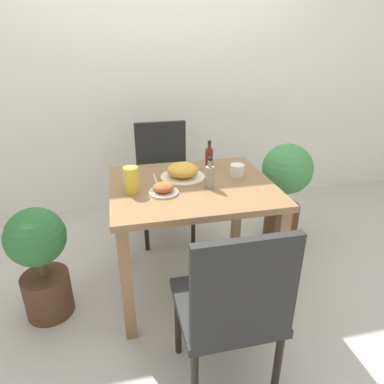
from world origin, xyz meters
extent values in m
plane|color=#B7B2A8|center=(0.00, 0.00, 0.00)|extent=(16.00, 16.00, 0.00)
cube|color=white|center=(0.00, 1.28, 1.30)|extent=(8.00, 0.05, 2.60)
cube|color=olive|center=(0.00, 0.00, 0.70)|extent=(0.93, 0.79, 0.04)
cube|color=olive|center=(-0.42, -0.34, 0.34)|extent=(0.06, 0.06, 0.69)
cube|color=olive|center=(0.42, -0.34, 0.34)|extent=(0.06, 0.06, 0.69)
cube|color=olive|center=(-0.42, 0.34, 0.34)|extent=(0.06, 0.06, 0.69)
cube|color=olive|center=(0.42, 0.34, 0.34)|extent=(0.06, 0.06, 0.69)
cube|color=black|center=(-0.01, -0.69, 0.44)|extent=(0.42, 0.42, 0.04)
cube|color=black|center=(-0.01, -0.88, 0.68)|extent=(0.40, 0.04, 0.44)
cylinder|color=black|center=(0.17, -0.51, 0.21)|extent=(0.03, 0.03, 0.42)
cylinder|color=black|center=(-0.19, -0.51, 0.21)|extent=(0.03, 0.03, 0.42)
cylinder|color=black|center=(0.17, -0.87, 0.21)|extent=(0.03, 0.03, 0.42)
cube|color=black|center=(-0.07, 0.65, 0.44)|extent=(0.42, 0.42, 0.04)
cube|color=black|center=(-0.07, 0.84, 0.68)|extent=(0.40, 0.04, 0.44)
cylinder|color=black|center=(-0.25, 0.47, 0.21)|extent=(0.03, 0.03, 0.42)
cylinder|color=black|center=(0.11, 0.47, 0.21)|extent=(0.03, 0.03, 0.42)
cylinder|color=black|center=(-0.25, 0.83, 0.21)|extent=(0.03, 0.03, 0.42)
cylinder|color=black|center=(0.11, 0.83, 0.21)|extent=(0.03, 0.03, 0.42)
cylinder|color=beige|center=(-0.03, 0.10, 0.73)|extent=(0.27, 0.27, 0.01)
ellipsoid|color=gold|center=(-0.03, 0.10, 0.77)|extent=(0.19, 0.19, 0.08)
cylinder|color=beige|center=(-0.18, -0.09, 0.73)|extent=(0.16, 0.16, 0.01)
ellipsoid|color=#A35128|center=(-0.18, -0.09, 0.76)|extent=(0.11, 0.11, 0.05)
cylinder|color=silver|center=(0.29, 0.06, 0.76)|extent=(0.08, 0.08, 0.07)
cylinder|color=gold|center=(-0.34, -0.04, 0.79)|extent=(0.08, 0.08, 0.14)
cylinder|color=gray|center=(0.09, -0.07, 0.78)|extent=(0.05, 0.05, 0.12)
cylinder|color=gray|center=(0.09, -0.07, 0.86)|extent=(0.02, 0.02, 0.03)
sphere|color=black|center=(0.09, -0.07, 0.89)|extent=(0.02, 0.02, 0.02)
cylinder|color=maroon|center=(0.17, 0.25, 0.78)|extent=(0.05, 0.05, 0.12)
cylinder|color=maroon|center=(0.17, 0.25, 0.86)|extent=(0.02, 0.02, 0.03)
sphere|color=black|center=(0.17, 0.25, 0.89)|extent=(0.02, 0.02, 0.02)
cube|color=silver|center=(-0.20, 0.10, 0.72)|extent=(0.01, 0.18, 0.00)
cube|color=silver|center=(0.13, 0.10, 0.72)|extent=(0.02, 0.16, 0.00)
cylinder|color=#51331E|center=(-0.87, -0.06, 0.13)|extent=(0.27, 0.27, 0.26)
cylinder|color=brown|center=(-0.87, -0.06, 0.31)|extent=(0.05, 0.05, 0.10)
sphere|color=#2D6B33|center=(-0.87, -0.06, 0.52)|extent=(0.32, 0.32, 0.32)
cylinder|color=#51331E|center=(0.82, 0.41, 0.14)|extent=(0.27, 0.27, 0.29)
cylinder|color=brown|center=(0.82, 0.41, 0.35)|extent=(0.05, 0.05, 0.11)
sphere|color=#428947|center=(0.82, 0.41, 0.59)|extent=(0.38, 0.38, 0.38)
camera|label=1|loc=(-0.40, -1.77, 1.50)|focal=32.00mm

